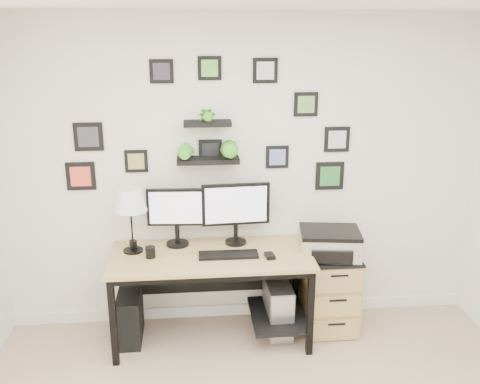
{
  "coord_description": "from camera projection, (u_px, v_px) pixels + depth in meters",
  "views": [
    {
      "loc": [
        -0.43,
        -2.26,
        2.48
      ],
      "look_at": [
        -0.05,
        1.83,
        1.2
      ],
      "focal_mm": 40.0,
      "sensor_mm": 36.0,
      "label": 1
    }
  ],
  "objects": [
    {
      "name": "room",
      "position": [
        244.0,
        309.0,
        4.8
      ],
      "size": [
        4.0,
        4.0,
        4.0
      ],
      "color": "tan",
      "rests_on": "ground"
    },
    {
      "name": "desk",
      "position": [
        215.0,
        267.0,
        4.3
      ],
      "size": [
        1.6,
        0.7,
        0.75
      ],
      "color": "tan",
      "rests_on": "ground"
    },
    {
      "name": "monitor_left",
      "position": [
        176.0,
        213.0,
        4.32
      ],
      "size": [
        0.48,
        0.2,
        0.49
      ],
      "color": "black",
      "rests_on": "desk"
    },
    {
      "name": "monitor_right",
      "position": [
        236.0,
        208.0,
        4.35
      ],
      "size": [
        0.56,
        0.19,
        0.52
      ],
      "color": "black",
      "rests_on": "desk"
    },
    {
      "name": "keyboard",
      "position": [
        228.0,
        255.0,
        4.19
      ],
      "size": [
        0.47,
        0.15,
        0.02
      ],
      "primitive_type": "cube",
      "rotation": [
        0.0,
        0.0,
        -0.0
      ],
      "color": "black",
      "rests_on": "desk"
    },
    {
      "name": "mouse",
      "position": [
        270.0,
        256.0,
        4.17
      ],
      "size": [
        0.08,
        0.11,
        0.03
      ],
      "primitive_type": "cube",
      "rotation": [
        0.0,
        0.0,
        0.13
      ],
      "color": "black",
      "rests_on": "desk"
    },
    {
      "name": "table_lamp",
      "position": [
        130.0,
        201.0,
        4.16
      ],
      "size": [
        0.26,
        0.26,
        0.53
      ],
      "color": "black",
      "rests_on": "desk"
    },
    {
      "name": "mug",
      "position": [
        150.0,
        252.0,
        4.16
      ],
      "size": [
        0.08,
        0.08,
        0.09
      ],
      "primitive_type": "cylinder",
      "color": "black",
      "rests_on": "desk"
    },
    {
      "name": "pen_cup",
      "position": [
        133.0,
        245.0,
        4.3
      ],
      "size": [
        0.06,
        0.06,
        0.08
      ],
      "primitive_type": "cylinder",
      "color": "black",
      "rests_on": "desk"
    },
    {
      "name": "pc_tower_black",
      "position": [
        130.0,
        316.0,
        4.37
      ],
      "size": [
        0.19,
        0.41,
        0.41
      ],
      "primitive_type": "cube",
      "rotation": [
        0.0,
        0.0,
        0.01
      ],
      "color": "black",
      "rests_on": "ground"
    },
    {
      "name": "pc_tower_grey",
      "position": [
        278.0,
        307.0,
        4.49
      ],
      "size": [
        0.2,
        0.45,
        0.44
      ],
      "color": "gray",
      "rests_on": "ground"
    },
    {
      "name": "file_cabinet",
      "position": [
        329.0,
        290.0,
        4.53
      ],
      "size": [
        0.43,
        0.53,
        0.67
      ],
      "color": "tan",
      "rests_on": "ground"
    },
    {
      "name": "printer",
      "position": [
        330.0,
        243.0,
        4.37
      ],
      "size": [
        0.53,
        0.44,
        0.22
      ],
      "color": "silver",
      "rests_on": "file_cabinet"
    },
    {
      "name": "wall_decor",
      "position": [
        212.0,
        136.0,
        4.25
      ],
      "size": [
        2.32,
        0.18,
        1.11
      ],
      "color": "black",
      "rests_on": "ground"
    }
  ]
}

